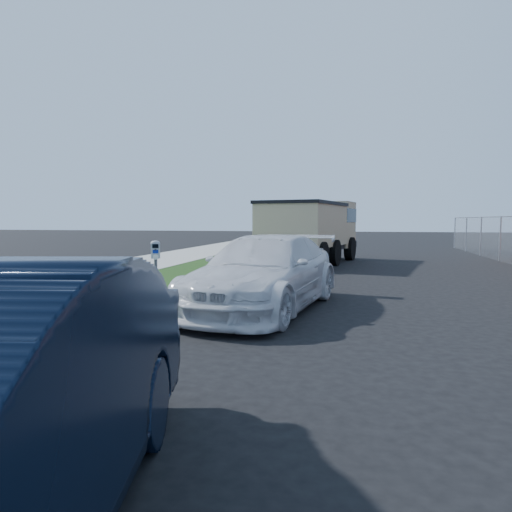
# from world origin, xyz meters

# --- Properties ---
(ground) EXTENTS (120.00, 120.00, 0.00)m
(ground) POSITION_xyz_m (0.00, 0.00, 0.00)
(ground) COLOR black
(ground) RESTS_ON ground
(streetside) EXTENTS (6.12, 50.00, 0.15)m
(streetside) POSITION_xyz_m (-5.57, 2.00, 0.07)
(streetside) COLOR gray
(streetside) RESTS_ON ground
(parking_meter) EXTENTS (0.19, 0.17, 1.19)m
(parking_meter) POSITION_xyz_m (-3.00, 0.19, 0.97)
(parking_meter) COLOR #3F4247
(parking_meter) RESTS_ON ground
(white_wagon) EXTENTS (2.65, 4.98, 1.37)m
(white_wagon) POSITION_xyz_m (-1.28, 1.17, 0.69)
(white_wagon) COLOR silver
(white_wagon) RESTS_ON ground
(dump_truck) EXTENTS (3.49, 6.49, 2.42)m
(dump_truck) POSITION_xyz_m (-1.34, 10.59, 1.36)
(dump_truck) COLOR black
(dump_truck) RESTS_ON ground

